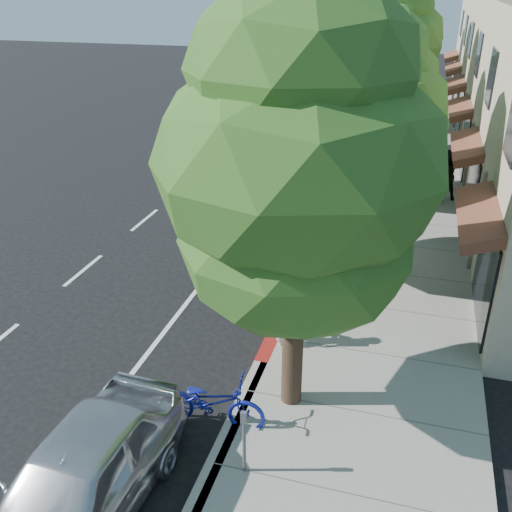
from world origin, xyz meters
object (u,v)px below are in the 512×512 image
(dark_suv_far, at_px, (332,110))
(street_tree_1, at_px, (348,120))
(white_pickup, at_px, (335,119))
(street_tree_2, at_px, (371,86))
(street_tree_0, at_px, (299,169))
(street_tree_4, at_px, (395,38))
(street_tree_5, at_px, (401,33))
(cyclist, at_px, (282,317))
(dark_sedan, at_px, (276,183))
(bicycle, at_px, (211,401))
(street_tree_3, at_px, (386,47))
(near_car_a, at_px, (78,483))
(pedestrian, at_px, (445,175))
(silver_suv, at_px, (272,207))

(dark_suv_far, bearing_deg, street_tree_1, -77.97)
(white_pickup, bearing_deg, street_tree_2, -67.89)
(street_tree_0, xyz_separation_m, street_tree_4, (0.00, 24.00, -0.03))
(street_tree_2, relative_size, street_tree_5, 0.97)
(cyclist, distance_m, dark_sedan, 9.43)
(bicycle, bearing_deg, street_tree_3, -6.62)
(near_car_a, distance_m, pedestrian, 17.11)
(street_tree_3, bearing_deg, silver_suv, -104.53)
(street_tree_4, xyz_separation_m, street_tree_5, (0.00, 6.00, -0.26))
(street_tree_5, xyz_separation_m, bicycle, (-1.33, -30.96, -4.03))
(street_tree_1, xyz_separation_m, street_tree_4, (0.00, 18.00, 0.46))
(street_tree_1, distance_m, white_pickup, 16.28)
(street_tree_3, height_order, pedestrian, street_tree_3)
(street_tree_0, distance_m, dark_sedan, 12.15)
(street_tree_2, relative_size, street_tree_3, 0.88)
(silver_suv, bearing_deg, pedestrian, 46.61)
(silver_suv, xyz_separation_m, dark_suv_far, (-0.57, 15.65, 0.02))
(pedestrian, bearing_deg, street_tree_2, -4.02)
(street_tree_4, height_order, white_pickup, street_tree_4)
(street_tree_5, bearing_deg, white_pickup, -107.35)
(street_tree_0, xyz_separation_m, white_pickup, (-2.60, 21.69, -3.98))
(street_tree_0, relative_size, dark_suv_far, 1.50)
(street_tree_5, height_order, bicycle, street_tree_5)
(street_tree_2, distance_m, street_tree_3, 6.04)
(street_tree_1, bearing_deg, cyclist, -98.99)
(street_tree_4, bearing_deg, dark_suv_far, -177.84)
(street_tree_0, xyz_separation_m, bicycle, (-1.33, -0.96, -4.31))
(street_tree_2, bearing_deg, cyclist, -93.68)
(street_tree_0, distance_m, silver_suv, 9.49)
(bicycle, relative_size, dark_suv_far, 0.40)
(dark_suv_far, bearing_deg, pedestrian, -59.41)
(street_tree_1, xyz_separation_m, silver_suv, (-2.53, 2.24, -3.50))
(cyclist, xyz_separation_m, silver_suv, (-1.88, 6.35, 0.07))
(street_tree_3, bearing_deg, cyclist, -92.31)
(street_tree_3, height_order, cyclist, street_tree_3)
(street_tree_0, distance_m, pedestrian, 13.58)
(street_tree_0, bearing_deg, bicycle, -144.07)
(street_tree_4, relative_size, bicycle, 3.79)
(street_tree_4, height_order, bicycle, street_tree_4)
(street_tree_1, height_order, cyclist, street_tree_1)
(bicycle, bearing_deg, dark_suv_far, 1.47)
(street_tree_2, relative_size, dark_suv_far, 1.35)
(street_tree_1, bearing_deg, street_tree_5, 90.00)
(street_tree_0, xyz_separation_m, street_tree_2, (0.00, 12.00, -0.59))
(near_car_a, bearing_deg, street_tree_3, 86.13)
(street_tree_4, height_order, dark_suv_far, street_tree_4)
(street_tree_1, bearing_deg, dark_sedan, 121.80)
(street_tree_1, bearing_deg, dark_suv_far, 99.83)
(street_tree_5, distance_m, white_pickup, 9.46)
(street_tree_4, distance_m, silver_suv, 16.45)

